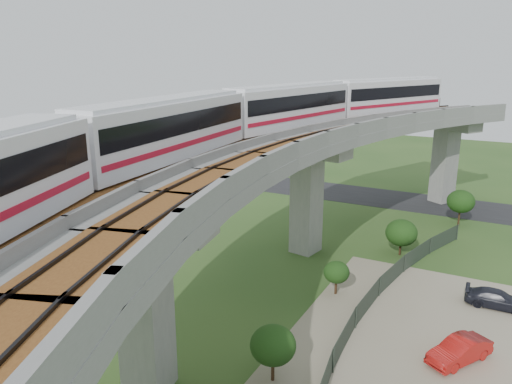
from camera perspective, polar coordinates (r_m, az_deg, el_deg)
ground at (r=35.52m, az=-2.24°, el=-12.09°), size 160.00×160.00×0.00m
dirt_lot at (r=30.17m, az=20.73°, el=-18.58°), size 18.00×26.00×0.04m
asphalt_road at (r=61.63m, az=11.72°, el=-0.33°), size 60.00×8.00×0.03m
viaduct at (r=30.67m, az=3.83°, el=1.52°), size 19.58×73.98×11.40m
metro_train at (r=33.79m, az=0.28°, el=8.46°), size 11.80×61.28×3.64m
fence at (r=32.02m, az=13.58°, el=-14.31°), size 3.87×38.73×1.50m
tree_0 at (r=52.96m, az=22.37°, el=-1.01°), size 2.66×2.66×3.62m
tree_1 at (r=43.68m, az=16.28°, el=-4.49°), size 2.64×2.64×3.11m
tree_2 at (r=35.82m, az=9.18°, el=-9.04°), size 1.83×1.83×2.47m
tree_3 at (r=26.63m, az=1.95°, el=-17.10°), size 2.39×2.39×3.11m
car_red at (r=30.86m, az=22.23°, el=-16.42°), size 3.33×4.18×1.33m
car_dark at (r=37.75m, az=25.87°, el=-10.94°), size 4.11×1.78×1.18m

